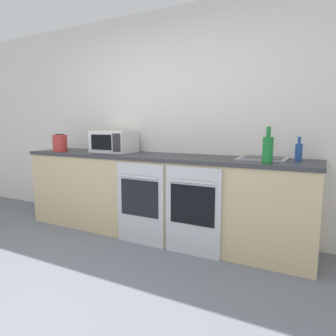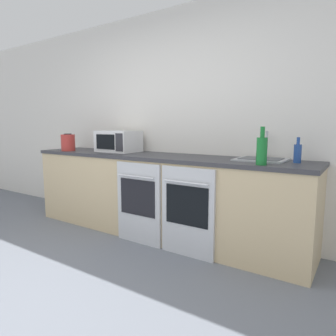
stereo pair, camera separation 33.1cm
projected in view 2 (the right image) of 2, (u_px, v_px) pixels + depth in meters
The scene contains 10 objects.
ground_plane at pixel (16, 306), 2.09m from camera, with size 16.00×16.00×0.00m, color slate.
wall_back at pixel (174, 122), 3.61m from camera, with size 10.00×0.06×2.60m.
counter_back at pixel (157, 195), 3.44m from camera, with size 3.39×0.67×0.93m.
oven_left at pixel (138, 203), 3.17m from camera, with size 0.57×0.06×0.87m.
oven_right at pixel (187, 212), 2.84m from camera, with size 0.57×0.06×0.87m.
microwave at pixel (118, 141), 3.76m from camera, with size 0.50×0.37×0.26m.
bottle_blue at pixel (298, 153), 2.62m from camera, with size 0.07×0.07×0.23m.
bottle_green at pixel (262, 150), 2.48m from camera, with size 0.09×0.09×0.32m.
kettle at pixel (68, 143), 3.91m from camera, with size 0.18×0.18×0.23m.
sink at pixel (261, 159), 2.83m from camera, with size 0.46×0.39×0.28m.
Camera 2 is at (1.95, -1.03, 1.25)m, focal length 32.00 mm.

